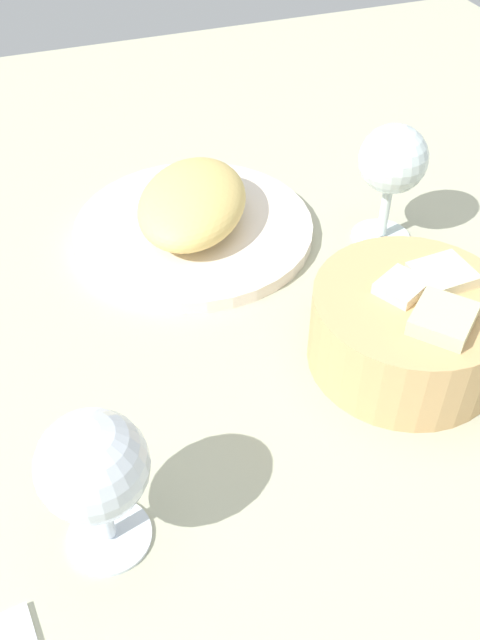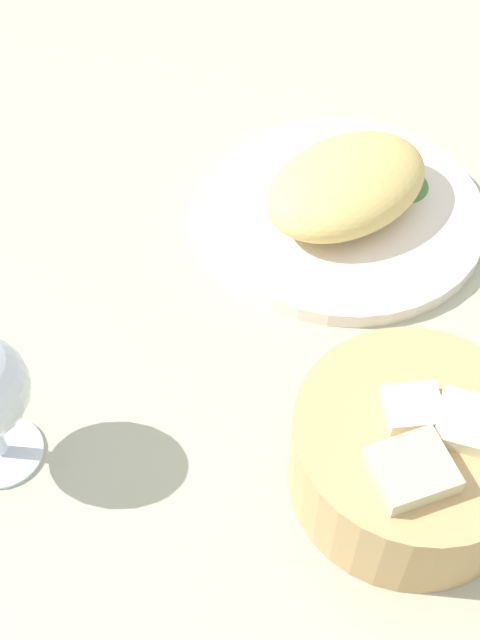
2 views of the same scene
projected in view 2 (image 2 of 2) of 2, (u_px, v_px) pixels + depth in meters
ground_plane at (256, 347)px, 68.63cm from camera, size 140.00×140.00×2.00cm
plate at (343, 213)px, 75.83cm from camera, size 25.02×25.02×1.40cm
omelette at (347, 185)px, 73.24cm from camera, size 19.08×17.13×5.22cm
lettuce_garnish at (403, 179)px, 76.46cm from camera, size 4.86×4.86×1.45cm
bread_basket at (414, 455)px, 57.03cm from camera, size 16.41×16.41×8.42cm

